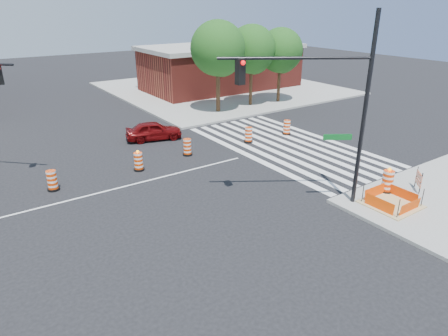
{
  "coord_description": "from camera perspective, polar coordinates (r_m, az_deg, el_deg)",
  "views": [
    {
      "loc": [
        -6.34,
        -17.99,
        8.59
      ],
      "look_at": [
        3.51,
        -3.62,
        1.4
      ],
      "focal_mm": 32.0,
      "sensor_mm": 36.0,
      "label": 1
    }
  ],
  "objects": [
    {
      "name": "median_drum_3",
      "position": [
        22.55,
        -12.12,
        0.85
      ],
      "size": [
        0.6,
        0.6,
        1.18
      ],
      "color": "black",
      "rests_on": "ground"
    },
    {
      "name": "ground",
      "position": [
        20.92,
        -13.67,
        -2.5
      ],
      "size": [
        120.0,
        120.0,
        0.0
      ],
      "primitive_type": "plane",
      "color": "black",
      "rests_on": "ground"
    },
    {
      "name": "brick_storefront",
      "position": [
        43.9,
        -0.37,
        14.21
      ],
      "size": [
        16.5,
        8.5,
        4.6
      ],
      "color": "maroon",
      "rests_on": "ground"
    },
    {
      "name": "tree_north_e",
      "position": [
        37.45,
        8.08,
        15.97
      ],
      "size": [
        3.95,
        3.95,
        6.72
      ],
      "color": "#382314",
      "rests_on": "ground"
    },
    {
      "name": "lane_centerline",
      "position": [
        20.92,
        -13.67,
        -2.49
      ],
      "size": [
        14.0,
        0.12,
        0.01
      ],
      "primitive_type": "cube",
      "color": "silver",
      "rests_on": "ground"
    },
    {
      "name": "tree_north_c",
      "position": [
        33.36,
        -0.84,
        16.3
      ],
      "size": [
        4.41,
        4.41,
        7.49
      ],
      "color": "#382314",
      "rests_on": "ground"
    },
    {
      "name": "median_drum_6",
      "position": [
        28.62,
        8.95,
        5.69
      ],
      "size": [
        0.6,
        0.6,
        1.02
      ],
      "color": "black",
      "rests_on": "ground"
    },
    {
      "name": "crosswalk_east",
      "position": [
        26.39,
        8.94,
        3.16
      ],
      "size": [
        6.75,
        13.5,
        0.01
      ],
      "color": "silver",
      "rests_on": "ground"
    },
    {
      "name": "red_coupe",
      "position": [
        27.51,
        -10.0,
        5.28
      ],
      "size": [
        4.01,
        2.47,
        1.27
      ],
      "primitive_type": "imported",
      "rotation": [
        0.0,
        0.0,
        1.29
      ],
      "color": "#5D0809",
      "rests_on": "ground"
    },
    {
      "name": "barricade",
      "position": [
        21.47,
        26.06,
        -1.42
      ],
      "size": [
        0.68,
        0.68,
        1.08
      ],
      "rotation": [
        0.0,
        0.0,
        0.79
      ],
      "color": "#DF3A04",
      "rests_on": "ground"
    },
    {
      "name": "median_drum_5",
      "position": [
        26.67,
        3.52,
        4.68
      ],
      "size": [
        0.6,
        0.6,
        1.02
      ],
      "color": "black",
      "rests_on": "ground"
    },
    {
      "name": "pit_drum",
      "position": [
        20.67,
        22.32,
        -1.87
      ],
      "size": [
        0.65,
        0.65,
        1.28
      ],
      "color": "black",
      "rests_on": "ground"
    },
    {
      "name": "signal_pole_se",
      "position": [
        17.28,
        14.31,
        10.04
      ],
      "size": [
        5.37,
        3.51,
        8.3
      ],
      "rotation": [
        0.0,
        0.0,
        2.57
      ],
      "color": "black",
      "rests_on": "ground"
    },
    {
      "name": "median_drum_4",
      "position": [
        24.4,
        -5.26,
        2.91
      ],
      "size": [
        0.6,
        0.6,
        1.02
      ],
      "color": "black",
      "rests_on": "ground"
    },
    {
      "name": "sidewalk_ne",
      "position": [
        44.27,
        -0.36,
        11.34
      ],
      "size": [
        22.0,
        22.0,
        0.15
      ],
      "primitive_type": "cube",
      "color": "gray",
      "rests_on": "ground"
    },
    {
      "name": "median_drum_2",
      "position": [
        21.45,
        -23.32,
        -1.73
      ],
      "size": [
        0.6,
        0.6,
        1.02
      ],
      "color": "black",
      "rests_on": "ground"
    },
    {
      "name": "tree_north_d",
      "position": [
        35.86,
        3.99,
        16.21
      ],
      "size": [
        4.15,
        4.15,
        7.05
      ],
      "color": "#382314",
      "rests_on": "ground"
    },
    {
      "name": "excavation_pit",
      "position": [
        19.65,
        22.75,
        -4.66
      ],
      "size": [
        2.2,
        2.2,
        0.9
      ],
      "color": "tan",
      "rests_on": "ground"
    }
  ]
}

